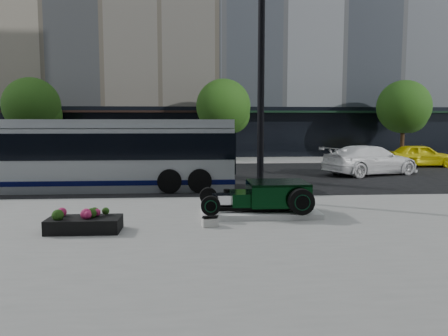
{
  "coord_description": "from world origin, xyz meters",
  "views": [
    {
      "loc": [
        -1.22,
        -17.58,
        2.81
      ],
      "look_at": [
        -0.09,
        -2.29,
        1.2
      ],
      "focal_mm": 35.0,
      "sensor_mm": 36.0,
      "label": 1
    }
  ],
  "objects": [
    {
      "name": "transit_bus",
      "position": [
        -5.5,
        0.98,
        1.49
      ],
      "size": [
        12.12,
        2.88,
        2.92
      ],
      "color": "#AFB5B9",
      "rests_on": "ground"
    },
    {
      "name": "flower_planter",
      "position": [
        -3.88,
        -6.79,
        0.33
      ],
      "size": [
        1.77,
        0.9,
        0.57
      ],
      "color": "black",
      "rests_on": "sidewalk_near"
    },
    {
      "name": "street_trees",
      "position": [
        1.15,
        13.07,
        3.77
      ],
      "size": [
        29.8,
        3.8,
        5.7
      ],
      "color": "black",
      "rests_on": "sidewalk_far"
    },
    {
      "name": "info_plaque",
      "position": [
        -0.77,
        -6.48,
        0.24
      ],
      "size": [
        0.44,
        0.36,
        0.31
      ],
      "color": "silver",
      "rests_on": "sidewalk_near"
    },
    {
      "name": "sidewalk_near",
      "position": [
        0.0,
        -10.5,
        0.06
      ],
      "size": [
        70.0,
        17.0,
        0.12
      ],
      "primitive_type": "cube",
      "color": "gray",
      "rests_on": "ground"
    },
    {
      "name": "lamppost",
      "position": [
        1.13,
        -2.76,
        3.7
      ],
      "size": [
        0.43,
        0.43,
        7.75
      ],
      "color": "black",
      "rests_on": "sidewalk_near"
    },
    {
      "name": "sidewalk_far",
      "position": [
        0.0,
        14.0,
        0.06
      ],
      "size": [
        70.0,
        4.0,
        0.12
      ],
      "primitive_type": "cube",
      "color": "gray",
      "rests_on": "ground"
    },
    {
      "name": "display_plinth",
      "position": [
        0.73,
        -5.06,
        0.2
      ],
      "size": [
        3.4,
        1.8,
        0.15
      ],
      "primitive_type": "cube",
      "color": "silver",
      "rests_on": "sidewalk_near"
    },
    {
      "name": "yellow_taxi",
      "position": [
        13.23,
        9.0,
        0.72
      ],
      "size": [
        4.24,
        1.76,
        1.43
      ],
      "primitive_type": "imported",
      "rotation": [
        0.0,
        0.0,
        1.55
      ],
      "color": "yellow",
      "rests_on": "ground"
    },
    {
      "name": "white_sedan",
      "position": [
        8.35,
        5.11,
        0.79
      ],
      "size": [
        5.85,
        3.87,
        1.57
      ],
      "primitive_type": "imported",
      "rotation": [
        0.0,
        0.0,
        1.91
      ],
      "color": "white",
      "rests_on": "ground"
    },
    {
      "name": "ground",
      "position": [
        0.0,
        0.0,
        0.0
      ],
      "size": [
        120.0,
        120.0,
        0.0
      ],
      "primitive_type": "plane",
      "color": "black",
      "rests_on": "ground"
    },
    {
      "name": "hot_rod",
      "position": [
        1.06,
        -5.06,
        0.7
      ],
      "size": [
        3.22,
        2.0,
        0.81
      ],
      "color": "black",
      "rests_on": "display_plinth"
    }
  ]
}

